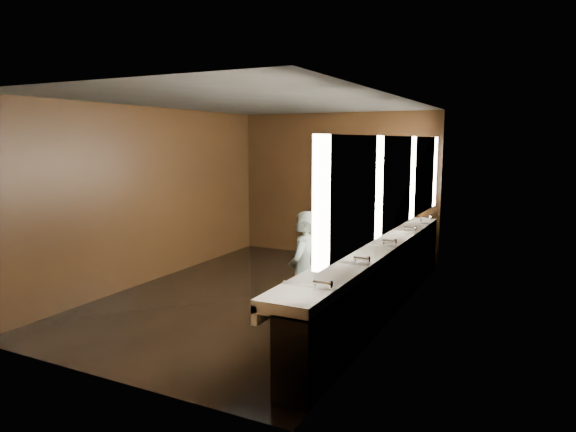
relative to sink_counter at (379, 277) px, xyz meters
The scene contains 10 objects.
floor 1.86m from the sink_counter, behind, with size 6.00×6.00×0.00m, color black.
ceiling 2.92m from the sink_counter, behind, with size 4.00×6.00×0.02m, color #2D2D2B.
wall_back 3.61m from the sink_counter, 120.87° to the left, with size 4.00×0.02×2.80m, color black.
wall_front 3.61m from the sink_counter, 120.87° to the right, with size 4.00×0.02×2.80m, color black.
wall_left 3.90m from the sink_counter, behind, with size 0.02×6.00×2.80m, color black.
wall_right 0.93m from the sink_counter, ahead, with size 0.02×6.00×2.80m, color black.
sink_counter is the anchor object (origin of this frame).
mirror_band 1.27m from the sink_counter, ahead, with size 0.06×5.03×1.15m.
person 1.22m from the sink_counter, 121.52° to the right, with size 0.53×0.35×1.46m, color #96CDE0.
trash_bin 1.64m from the sink_counter, 97.72° to the right, with size 0.39×0.39×0.61m, color black.
Camera 1 is at (3.66, -6.37, 2.28)m, focal length 32.00 mm.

